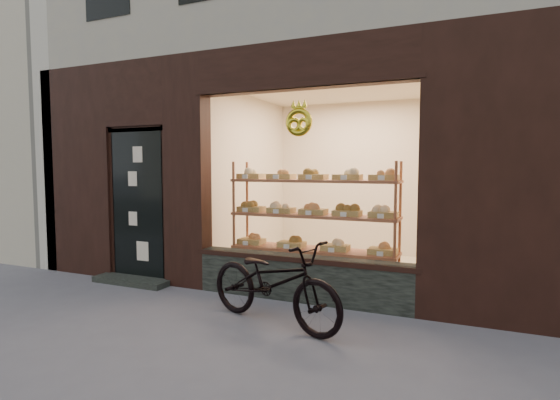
% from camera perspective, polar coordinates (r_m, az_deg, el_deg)
% --- Properties ---
extents(ground, '(90.00, 90.00, 0.00)m').
position_cam_1_polar(ground, '(3.96, -15.57, -20.15)').
color(ground, slate).
extents(neighbor_left, '(12.00, 7.00, 9.00)m').
position_cam_1_polar(neighbor_left, '(14.78, -32.20, 14.91)').
color(neighbor_left, beige).
rests_on(neighbor_left, ground).
extents(display_shelf, '(2.20, 0.45, 1.70)m').
position_cam_1_polar(display_shelf, '(5.69, 4.35, -3.19)').
color(display_shelf, brown).
rests_on(display_shelf, ground).
extents(bicycle, '(1.80, 1.06, 0.89)m').
position_cam_1_polar(bicycle, '(4.57, -0.87, -10.64)').
color(bicycle, black).
rests_on(bicycle, ground).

